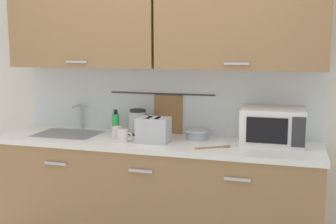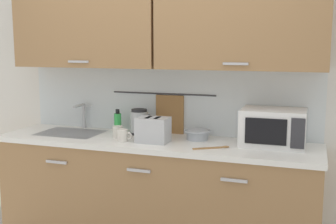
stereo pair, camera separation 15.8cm
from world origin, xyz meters
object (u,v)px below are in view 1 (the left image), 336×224
mug_near_sink (117,133)px  mixing_bowl (197,134)px  microwave (273,126)px  wooden_spoon (217,147)px  electric_kettle (138,122)px  dish_soap_bottle (116,123)px  toaster (153,130)px  mug_by_kettle (123,136)px

mug_near_sink → mixing_bowl: 0.63m
microwave → wooden_spoon: (-0.37, -0.23, -0.13)m
mixing_bowl → electric_kettle: bearing=174.6°
dish_soap_bottle → electric_kettle: bearing=-1.5°
electric_kettle → toaster: (0.21, -0.24, -0.01)m
electric_kettle → mug_near_sink: (-0.10, -0.20, -0.05)m
mug_by_kettle → wooden_spoon: size_ratio=0.48×
electric_kettle → mug_by_kettle: electric_kettle is taller
electric_kettle → mug_near_sink: 0.23m
mixing_bowl → toaster: toaster is taller
electric_kettle → dish_soap_bottle: size_ratio=1.16×
mixing_bowl → toaster: 0.36m
dish_soap_bottle → wooden_spoon: bearing=-17.7°
microwave → electric_kettle: bearing=176.8°
electric_kettle → mug_by_kettle: size_ratio=1.89×
microwave → mug_by_kettle: 1.13m
electric_kettle → dish_soap_bottle: electric_kettle is taller
electric_kettle → mug_by_kettle: bearing=-92.5°
microwave → wooden_spoon: microwave is taller
mixing_bowl → wooden_spoon: 0.31m
mug_near_sink → toaster: 0.32m
mug_by_kettle → mixing_bowl: bearing=26.0°
electric_kettle → mug_by_kettle: (-0.01, -0.30, -0.05)m
mug_near_sink → dish_soap_bottle: bearing=116.0°
mug_near_sink → mug_by_kettle: (0.09, -0.10, 0.00)m
microwave → toaster: bearing=-168.0°
toaster → wooden_spoon: size_ratio=1.03×
dish_soap_bottle → wooden_spoon: 0.96m
toaster → dish_soap_bottle: bearing=149.0°
microwave → mug_near_sink: bearing=-173.3°
mug_by_kettle → wooden_spoon: 0.72m
microwave → toaster: microwave is taller
mixing_bowl → microwave: bearing=-1.2°
mug_near_sink → wooden_spoon: bearing=-6.0°
dish_soap_bottle → wooden_spoon: size_ratio=0.79×
microwave → wooden_spoon: bearing=-149.0°
mug_near_sink → wooden_spoon: size_ratio=0.48×
toaster → wooden_spoon: bearing=-4.7°
electric_kettle → toaster: 0.32m
microwave → mug_by_kettle: bearing=-167.6°
mixing_bowl → wooden_spoon: mixing_bowl is taller
microwave → mug_near_sink: microwave is taller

